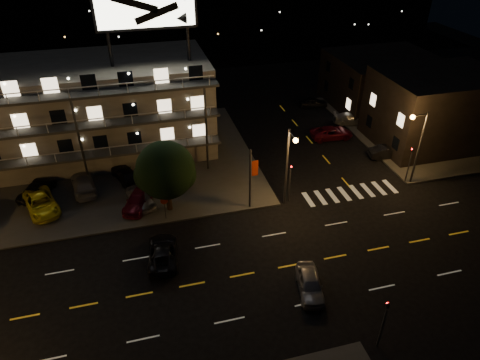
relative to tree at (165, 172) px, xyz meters
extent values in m
plane|color=black|center=(2.53, -9.98, -4.34)|extent=(140.00, 140.00, 0.00)
cube|color=#383836|center=(-11.47, 10.02, -4.27)|extent=(44.00, 24.00, 0.15)
cube|color=#383836|center=(32.53, 10.02, -4.27)|extent=(16.00, 24.00, 0.15)
cube|color=gray|center=(-7.47, 14.02, 0.66)|extent=(28.00, 12.00, 10.00)
cube|color=gray|center=(-7.47, 14.02, 5.91)|extent=(28.00, 12.00, 0.50)
cube|color=#383836|center=(-7.47, 7.12, -1.19)|extent=(28.00, 1.80, 0.25)
cube|color=#383836|center=(-7.47, 7.12, 2.01)|extent=(28.00, 1.80, 0.25)
cube|color=#383836|center=(-7.47, 7.12, 5.21)|extent=(28.00, 1.80, 0.25)
cylinder|color=black|center=(-3.47, 12.02, 7.91)|extent=(0.36, 0.36, 3.50)
cylinder|color=black|center=(4.53, 12.02, 7.91)|extent=(0.36, 0.36, 3.50)
cube|color=black|center=(0.53, 12.02, 11.66)|extent=(10.20, 0.50, 4.20)
cube|color=white|center=(0.53, 11.72, 11.66)|extent=(9.60, 0.06, 3.60)
cube|color=black|center=(32.53, 6.02, -0.09)|extent=(14.00, 10.00, 8.50)
cube|color=black|center=(32.53, 18.02, -0.84)|extent=(14.00, 12.00, 7.00)
cylinder|color=#2D2D30|center=(11.03, -1.68, -0.34)|extent=(0.20, 0.20, 8.00)
cylinder|color=#2D2D30|center=(11.03, -2.48, 3.46)|extent=(0.12, 1.80, 0.12)
sphere|color=#FFA03F|center=(11.03, -3.28, 3.36)|extent=(0.44, 0.44, 0.44)
cylinder|color=#2D2D30|center=(25.03, -1.68, -0.34)|extent=(0.20, 0.20, 8.00)
cylinder|color=#2D2D30|center=(24.23, -1.68, 3.46)|extent=(1.80, 0.12, 0.12)
sphere|color=#FFA03F|center=(23.43, -1.68, 3.36)|extent=(0.44, 0.44, 0.44)
cylinder|color=#2D2D30|center=(11.53, -1.48, -2.54)|extent=(0.14, 0.14, 3.60)
imported|color=black|center=(11.53, -1.48, -0.24)|extent=(0.20, 0.16, 1.00)
sphere|color=#FF0C0C|center=(11.53, -1.60, -0.34)|extent=(0.14, 0.14, 0.14)
cylinder|color=#2D2D30|center=(11.53, -18.48, -2.54)|extent=(0.14, 0.14, 3.60)
imported|color=black|center=(11.53, -18.48, -0.24)|extent=(0.20, 0.16, 1.00)
sphere|color=#FF0C0C|center=(11.53, -18.36, -0.34)|extent=(0.14, 0.14, 0.14)
cylinder|color=#2D2D30|center=(24.53, -1.48, -2.54)|extent=(0.14, 0.14, 3.60)
imported|color=black|center=(24.53, -1.48, -0.24)|extent=(0.16, 0.20, 1.00)
sphere|color=#FF0C0C|center=(24.41, -1.48, -0.34)|extent=(0.14, 0.14, 0.14)
cylinder|color=#2D2D30|center=(7.53, -1.58, -1.14)|extent=(0.16, 0.16, 6.40)
cube|color=#9E250B|center=(7.98, -1.58, 0.06)|extent=(0.60, 0.04, 1.60)
cylinder|color=#2D2D30|center=(-0.47, -1.38, -3.24)|extent=(0.08, 0.08, 2.20)
cylinder|color=#9E250B|center=(-0.47, -1.43, -2.19)|extent=(0.91, 0.04, 0.91)
cylinder|color=black|center=(0.05, -0.01, -2.95)|extent=(0.52, 0.52, 2.49)
sphere|color=black|center=(0.05, -0.01, 0.17)|extent=(5.40, 5.40, 5.40)
sphere|color=black|center=(-1.20, 0.40, -0.46)|extent=(3.32, 3.32, 3.32)
sphere|color=black|center=(1.19, -0.43, -0.25)|extent=(3.11, 3.11, 3.11)
imported|color=yellow|center=(-11.66, 2.93, -3.42)|extent=(4.30, 6.08, 1.54)
imported|color=#590C1A|center=(-2.77, 1.28, -3.50)|extent=(3.63, 5.17, 1.39)
imported|color=gray|center=(-2.50, 1.49, -3.48)|extent=(3.01, 4.52, 1.43)
imported|color=black|center=(-12.36, 5.71, -3.52)|extent=(3.78, 5.28, 1.33)
imported|color=gray|center=(-7.94, 5.37, -3.42)|extent=(3.00, 5.57, 1.53)
imported|color=black|center=(-3.79, 6.30, -3.43)|extent=(3.31, 4.84, 1.53)
imported|color=#590C1A|center=(1.69, 6.72, -3.58)|extent=(1.92, 3.88, 1.22)
imported|color=black|center=(25.47, 3.68, -3.63)|extent=(4.52, 2.15, 1.43)
imported|color=#590C1A|center=(21.32, 9.80, -3.61)|extent=(5.40, 2.78, 1.46)
imported|color=gray|center=(25.72, 12.89, -3.63)|extent=(5.30, 3.51, 1.43)
imported|color=black|center=(22.99, 19.41, -3.66)|extent=(4.17, 2.16, 1.36)
imported|color=gray|center=(9.03, -12.81, -3.61)|extent=(2.60, 4.57, 1.46)
imported|color=black|center=(-1.29, -6.56, -3.64)|extent=(2.85, 5.25, 1.40)
camera|label=1|loc=(-1.81, -33.33, 20.39)|focal=32.00mm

